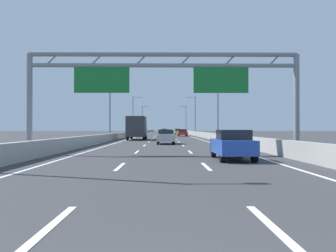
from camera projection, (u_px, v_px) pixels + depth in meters
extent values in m
plane|color=#38383A|center=(164.00, 134.00, 102.09)|extent=(260.00, 260.00, 0.00)
cube|color=white|center=(48.00, 228.00, 5.58)|extent=(0.16, 3.00, 0.01)
cube|color=white|center=(120.00, 167.00, 14.58)|extent=(0.16, 3.00, 0.01)
cube|color=white|center=(137.00, 152.00, 23.58)|extent=(0.16, 3.00, 0.01)
cube|color=white|center=(144.00, 146.00, 32.58)|extent=(0.16, 3.00, 0.01)
cube|color=white|center=(149.00, 142.00, 41.58)|extent=(0.16, 3.00, 0.01)
cube|color=white|center=(152.00, 139.00, 50.58)|extent=(0.16, 3.00, 0.01)
cube|color=white|center=(153.00, 138.00, 59.57)|extent=(0.16, 3.00, 0.01)
cube|color=white|center=(155.00, 137.00, 68.57)|extent=(0.16, 3.00, 0.01)
cube|color=white|center=(156.00, 136.00, 77.57)|extent=(0.16, 3.00, 0.01)
cube|color=white|center=(157.00, 135.00, 86.57)|extent=(0.16, 3.00, 0.01)
cube|color=white|center=(158.00, 134.00, 95.57)|extent=(0.16, 3.00, 0.01)
cube|color=white|center=(158.00, 134.00, 104.57)|extent=(0.16, 3.00, 0.01)
cube|color=white|center=(159.00, 133.00, 113.57)|extent=(0.16, 3.00, 0.01)
cube|color=white|center=(159.00, 133.00, 122.57)|extent=(0.16, 3.00, 0.01)
cube|color=white|center=(159.00, 133.00, 131.57)|extent=(0.16, 3.00, 0.01)
cube|color=white|center=(160.00, 132.00, 140.57)|extent=(0.16, 3.00, 0.01)
cube|color=white|center=(160.00, 132.00, 149.57)|extent=(0.16, 3.00, 0.01)
cube|color=white|center=(160.00, 132.00, 158.57)|extent=(0.16, 3.00, 0.01)
cube|color=white|center=(273.00, 227.00, 5.62)|extent=(0.16, 3.00, 0.01)
cube|color=white|center=(206.00, 166.00, 14.62)|extent=(0.16, 3.00, 0.01)
cube|color=white|center=(190.00, 152.00, 23.62)|extent=(0.16, 3.00, 0.01)
cube|color=white|center=(183.00, 146.00, 32.61)|extent=(0.16, 3.00, 0.01)
cube|color=white|center=(179.00, 142.00, 41.61)|extent=(0.16, 3.00, 0.01)
cube|color=white|center=(176.00, 139.00, 50.61)|extent=(0.16, 3.00, 0.01)
cube|color=white|center=(175.00, 138.00, 59.61)|extent=(0.16, 3.00, 0.01)
cube|color=white|center=(173.00, 137.00, 68.61)|extent=(0.16, 3.00, 0.01)
cube|color=white|center=(172.00, 136.00, 77.61)|extent=(0.16, 3.00, 0.01)
cube|color=white|center=(171.00, 135.00, 86.61)|extent=(0.16, 3.00, 0.01)
cube|color=white|center=(171.00, 134.00, 95.61)|extent=(0.16, 3.00, 0.01)
cube|color=white|center=(170.00, 134.00, 104.61)|extent=(0.16, 3.00, 0.01)
cube|color=white|center=(170.00, 133.00, 113.61)|extent=(0.16, 3.00, 0.01)
cube|color=white|center=(169.00, 133.00, 122.61)|extent=(0.16, 3.00, 0.01)
cube|color=white|center=(169.00, 133.00, 131.61)|extent=(0.16, 3.00, 0.01)
cube|color=white|center=(169.00, 132.00, 140.61)|extent=(0.16, 3.00, 0.01)
cube|color=white|center=(168.00, 132.00, 149.61)|extent=(0.16, 3.00, 0.01)
cube|color=white|center=(168.00, 132.00, 158.60)|extent=(0.16, 3.00, 0.01)
cube|color=white|center=(144.00, 135.00, 90.04)|extent=(0.16, 176.00, 0.01)
cube|color=white|center=(184.00, 135.00, 90.15)|extent=(0.16, 176.00, 0.01)
cube|color=#9E9E99|center=(143.00, 132.00, 112.02)|extent=(0.45, 220.00, 0.95)
cube|color=#9E9E99|center=(186.00, 132.00, 112.17)|extent=(0.45, 220.00, 0.95)
cylinder|color=gray|center=(29.00, 104.00, 21.54)|extent=(0.36, 0.36, 6.20)
cylinder|color=gray|center=(297.00, 104.00, 21.71)|extent=(0.36, 0.36, 6.20)
cylinder|color=gray|center=(164.00, 54.00, 21.64)|extent=(16.53, 0.32, 0.32)
cylinder|color=gray|center=(164.00, 65.00, 21.64)|extent=(16.53, 0.26, 0.26)
cylinder|color=gray|center=(52.00, 60.00, 21.57)|extent=(0.74, 0.10, 0.74)
cylinder|color=gray|center=(97.00, 60.00, 21.60)|extent=(0.74, 0.10, 0.74)
cylinder|color=gray|center=(141.00, 60.00, 21.63)|extent=(0.74, 0.10, 0.74)
cylinder|color=gray|center=(186.00, 60.00, 21.66)|extent=(0.74, 0.10, 0.74)
cylinder|color=gray|center=(230.00, 60.00, 21.69)|extent=(0.74, 0.10, 0.74)
cylinder|color=gray|center=(274.00, 60.00, 21.71)|extent=(0.74, 0.10, 0.74)
cube|color=#19752D|center=(102.00, 80.00, 21.59)|extent=(3.40, 0.12, 1.60)
cube|color=#19752D|center=(221.00, 80.00, 21.67)|extent=(3.40, 0.12, 1.60)
cylinder|color=slate|center=(110.00, 106.00, 49.77)|extent=(0.20, 0.20, 9.50)
cylinder|color=slate|center=(118.00, 74.00, 49.81)|extent=(2.20, 0.12, 0.12)
cube|color=#F2EAC6|center=(125.00, 75.00, 49.82)|extent=(0.56, 0.28, 0.20)
cylinder|color=slate|center=(218.00, 106.00, 49.93)|extent=(0.20, 0.20, 9.50)
cylinder|color=slate|center=(210.00, 74.00, 49.95)|extent=(2.20, 0.12, 0.12)
cube|color=#F2EAC6|center=(202.00, 75.00, 49.94)|extent=(0.56, 0.28, 0.20)
cylinder|color=slate|center=(133.00, 116.00, 86.38)|extent=(0.20, 0.20, 9.50)
cylinder|color=slate|center=(137.00, 97.00, 86.43)|extent=(2.20, 0.12, 0.12)
cube|color=#F2EAC6|center=(142.00, 98.00, 86.44)|extent=(0.56, 0.28, 0.20)
cylinder|color=slate|center=(195.00, 116.00, 86.54)|extent=(0.20, 0.20, 9.50)
cylinder|color=slate|center=(191.00, 97.00, 86.57)|extent=(2.20, 0.12, 0.12)
cube|color=#F2EAC6|center=(186.00, 98.00, 86.55)|extent=(0.56, 0.28, 0.20)
cylinder|color=slate|center=(142.00, 120.00, 122.99)|extent=(0.20, 0.20, 9.50)
cylinder|color=slate|center=(145.00, 106.00, 123.04)|extent=(2.20, 0.12, 0.12)
cube|color=#F2EAC6|center=(149.00, 107.00, 123.05)|extent=(0.56, 0.28, 0.20)
cylinder|color=slate|center=(186.00, 120.00, 123.16)|extent=(0.20, 0.20, 9.50)
cylinder|color=slate|center=(183.00, 106.00, 123.18)|extent=(2.20, 0.12, 0.12)
cube|color=#F2EAC6|center=(180.00, 107.00, 123.16)|extent=(0.56, 0.28, 0.20)
cube|color=#A8ADB2|center=(166.00, 137.00, 36.05)|extent=(1.75, 4.62, 0.71)
cube|color=black|center=(166.00, 132.00, 36.42)|extent=(1.54, 2.14, 0.45)
cylinder|color=black|center=(159.00, 140.00, 37.80)|extent=(0.22, 0.64, 0.64)
cylinder|color=black|center=(173.00, 140.00, 37.82)|extent=(0.22, 0.64, 0.64)
cylinder|color=black|center=(158.00, 141.00, 34.28)|extent=(0.22, 0.64, 0.64)
cylinder|color=black|center=(174.00, 141.00, 34.29)|extent=(0.22, 0.64, 0.64)
cube|color=orange|center=(165.00, 134.00, 59.34)|extent=(1.84, 4.39, 0.67)
cube|color=black|center=(165.00, 131.00, 59.32)|extent=(1.62, 2.07, 0.47)
cylinder|color=black|center=(161.00, 136.00, 60.98)|extent=(0.22, 0.64, 0.64)
cylinder|color=black|center=(170.00, 136.00, 61.00)|extent=(0.22, 0.64, 0.64)
cylinder|color=black|center=(161.00, 136.00, 57.69)|extent=(0.22, 0.64, 0.64)
cylinder|color=black|center=(170.00, 136.00, 57.71)|extent=(0.22, 0.64, 0.64)
cube|color=silver|center=(165.00, 133.00, 76.80)|extent=(1.74, 4.68, 0.64)
cube|color=black|center=(165.00, 130.00, 76.38)|extent=(1.53, 2.09, 0.50)
cylinder|color=black|center=(161.00, 134.00, 78.58)|extent=(0.22, 0.64, 0.64)
cylinder|color=black|center=(168.00, 134.00, 78.59)|extent=(0.22, 0.64, 0.64)
cylinder|color=black|center=(161.00, 134.00, 74.99)|extent=(0.22, 0.64, 0.64)
cylinder|color=black|center=(168.00, 134.00, 75.01)|extent=(0.22, 0.64, 0.64)
cube|color=red|center=(183.00, 133.00, 71.77)|extent=(1.84, 4.64, 0.63)
cube|color=black|center=(183.00, 130.00, 71.81)|extent=(1.62, 1.90, 0.49)
cylinder|color=black|center=(178.00, 135.00, 73.52)|extent=(0.22, 0.64, 0.64)
cylinder|color=black|center=(186.00, 135.00, 73.54)|extent=(0.22, 0.64, 0.64)
cylinder|color=black|center=(179.00, 135.00, 69.99)|extent=(0.22, 0.64, 0.64)
cylinder|color=black|center=(187.00, 135.00, 70.00)|extent=(0.22, 0.64, 0.64)
cube|color=#1E7A38|center=(164.00, 131.00, 141.25)|extent=(1.87, 4.58, 0.69)
cube|color=black|center=(164.00, 129.00, 141.28)|extent=(1.64, 1.96, 0.51)
cylinder|color=black|center=(162.00, 132.00, 142.98)|extent=(0.22, 0.64, 0.64)
cylinder|color=black|center=(166.00, 132.00, 142.99)|extent=(0.22, 0.64, 0.64)
cylinder|color=black|center=(162.00, 132.00, 139.50)|extent=(0.22, 0.64, 0.64)
cylinder|color=black|center=(166.00, 132.00, 139.51)|extent=(0.22, 0.64, 0.64)
cube|color=#2347AD|center=(232.00, 146.00, 17.86)|extent=(1.72, 4.10, 0.71)
cube|color=black|center=(233.00, 135.00, 17.53)|extent=(1.51, 1.67, 0.50)
cylinder|color=black|center=(213.00, 152.00, 19.35)|extent=(0.22, 0.64, 0.64)
cylinder|color=black|center=(240.00, 152.00, 19.37)|extent=(0.22, 0.64, 0.64)
cylinder|color=black|center=(222.00, 156.00, 16.35)|extent=(0.22, 0.64, 0.64)
cylinder|color=black|center=(254.00, 156.00, 16.36)|extent=(0.22, 0.64, 0.64)
cube|color=yellow|center=(178.00, 132.00, 94.85)|extent=(1.75, 4.30, 0.67)
cube|color=black|center=(178.00, 130.00, 94.26)|extent=(1.54, 1.81, 0.54)
cylinder|color=black|center=(175.00, 133.00, 96.44)|extent=(0.22, 0.64, 0.64)
cylinder|color=black|center=(180.00, 133.00, 96.45)|extent=(0.22, 0.64, 0.64)
cylinder|color=black|center=(175.00, 133.00, 93.24)|extent=(0.22, 0.64, 0.64)
cylinder|color=black|center=(181.00, 133.00, 93.26)|extent=(0.22, 0.64, 0.64)
cube|color=silver|center=(139.00, 129.00, 52.47)|extent=(2.46, 2.22, 2.13)
cube|color=#333338|center=(136.00, 127.00, 48.40)|extent=(2.46, 5.52, 2.76)
cylinder|color=black|center=(132.00, 136.00, 52.66)|extent=(0.28, 0.96, 0.96)
cylinder|color=black|center=(146.00, 136.00, 52.69)|extent=(0.28, 0.96, 0.96)
cylinder|color=black|center=(128.00, 137.00, 47.02)|extent=(0.28, 0.96, 0.96)
cylinder|color=black|center=(144.00, 137.00, 47.04)|extent=(0.28, 0.96, 0.96)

